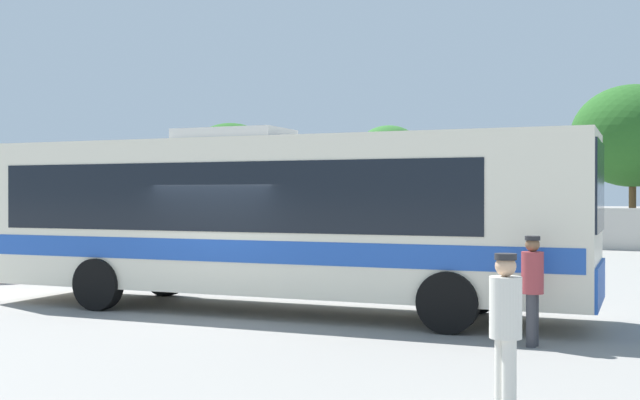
{
  "coord_description": "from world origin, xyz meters",
  "views": [
    {
      "loc": [
        8.9,
        -12.59,
        2.31
      ],
      "look_at": [
        -0.06,
        3.79,
        2.19
      ],
      "focal_mm": 44.64,
      "sensor_mm": 36.0,
      "label": 1
    }
  ],
  "objects_px": {
    "roadside_tree_midright": "(633,136)",
    "parked_car_third_white": "(449,231)",
    "roadside_tree_left": "(231,162)",
    "roadside_tree_midleft": "(389,155)",
    "attendant_by_bus_door": "(532,284)",
    "passenger_waiting_on_apron": "(506,323)",
    "parked_car_leftmost_maroon": "(235,226)",
    "parked_car_second_maroon": "(326,229)",
    "coach_bus_cream_blue": "(269,213)"
  },
  "relations": [
    {
      "from": "coach_bus_cream_blue",
      "to": "parked_car_third_white",
      "type": "relative_size",
      "value": 2.73
    },
    {
      "from": "parked_car_third_white",
      "to": "roadside_tree_left",
      "type": "distance_m",
      "value": 19.18
    },
    {
      "from": "passenger_waiting_on_apron",
      "to": "parked_car_second_maroon",
      "type": "distance_m",
      "value": 27.53
    },
    {
      "from": "passenger_waiting_on_apron",
      "to": "parked_car_second_maroon",
      "type": "xyz_separation_m",
      "value": [
        -14.64,
        23.32,
        -0.18
      ]
    },
    {
      "from": "attendant_by_bus_door",
      "to": "parked_car_leftmost_maroon",
      "type": "height_order",
      "value": "attendant_by_bus_door"
    },
    {
      "from": "passenger_waiting_on_apron",
      "to": "parked_car_second_maroon",
      "type": "height_order",
      "value": "passenger_waiting_on_apron"
    },
    {
      "from": "roadside_tree_midright",
      "to": "parked_car_third_white",
      "type": "bearing_deg",
      "value": -133.63
    },
    {
      "from": "parked_car_leftmost_maroon",
      "to": "roadside_tree_midleft",
      "type": "height_order",
      "value": "roadside_tree_midleft"
    },
    {
      "from": "attendant_by_bus_door",
      "to": "passenger_waiting_on_apron",
      "type": "xyz_separation_m",
      "value": [
        0.68,
        -3.95,
        0.01
      ]
    },
    {
      "from": "parked_car_third_white",
      "to": "passenger_waiting_on_apron",
      "type": "bearing_deg",
      "value": -69.26
    },
    {
      "from": "parked_car_third_white",
      "to": "roadside_tree_midleft",
      "type": "relative_size",
      "value": 0.73
    },
    {
      "from": "roadside_tree_left",
      "to": "roadside_tree_midright",
      "type": "xyz_separation_m",
      "value": [
        23.26,
        -1.66,
        0.69
      ]
    },
    {
      "from": "parked_car_leftmost_maroon",
      "to": "roadside_tree_left",
      "type": "height_order",
      "value": "roadside_tree_left"
    },
    {
      "from": "coach_bus_cream_blue",
      "to": "parked_car_leftmost_maroon",
      "type": "relative_size",
      "value": 2.98
    },
    {
      "from": "roadside_tree_midleft",
      "to": "roadside_tree_left",
      "type": "bearing_deg",
      "value": -175.14
    },
    {
      "from": "passenger_waiting_on_apron",
      "to": "coach_bus_cream_blue",
      "type": "bearing_deg",
      "value": 140.12
    },
    {
      "from": "parked_car_leftmost_maroon",
      "to": "parked_car_second_maroon",
      "type": "xyz_separation_m",
      "value": [
        5.75,
        -1.11,
        0.03
      ]
    },
    {
      "from": "roadside_tree_midleft",
      "to": "attendant_by_bus_door",
      "type": "bearing_deg",
      "value": -62.41
    },
    {
      "from": "coach_bus_cream_blue",
      "to": "roadside_tree_midright",
      "type": "height_order",
      "value": "roadside_tree_midright"
    },
    {
      "from": "passenger_waiting_on_apron",
      "to": "roadside_tree_left",
      "type": "relative_size",
      "value": 0.25
    },
    {
      "from": "coach_bus_cream_blue",
      "to": "attendant_by_bus_door",
      "type": "xyz_separation_m",
      "value": [
        5.52,
        -1.23,
        -0.98
      ]
    },
    {
      "from": "passenger_waiting_on_apron",
      "to": "parked_car_leftmost_maroon",
      "type": "height_order",
      "value": "passenger_waiting_on_apron"
    },
    {
      "from": "roadside_tree_left",
      "to": "roadside_tree_midright",
      "type": "height_order",
      "value": "roadside_tree_midright"
    },
    {
      "from": "roadside_tree_midright",
      "to": "roadside_tree_midleft",
      "type": "bearing_deg",
      "value": 169.11
    },
    {
      "from": "roadside_tree_left",
      "to": "roadside_tree_midleft",
      "type": "distance_m",
      "value": 10.18
    },
    {
      "from": "parked_car_second_maroon",
      "to": "attendant_by_bus_door",
      "type": "bearing_deg",
      "value": -54.22
    },
    {
      "from": "roadside_tree_left",
      "to": "roadside_tree_midleft",
      "type": "relative_size",
      "value": 1.08
    },
    {
      "from": "parked_car_leftmost_maroon",
      "to": "roadside_tree_midright",
      "type": "relative_size",
      "value": 0.57
    },
    {
      "from": "coach_bus_cream_blue",
      "to": "parked_car_leftmost_maroon",
      "type": "height_order",
      "value": "coach_bus_cream_blue"
    },
    {
      "from": "parked_car_third_white",
      "to": "roadside_tree_left",
      "type": "xyz_separation_m",
      "value": [
        -16.93,
        8.31,
        3.5
      ]
    },
    {
      "from": "attendant_by_bus_door",
      "to": "roadside_tree_midleft",
      "type": "bearing_deg",
      "value": 117.59
    },
    {
      "from": "passenger_waiting_on_apron",
      "to": "parked_car_third_white",
      "type": "distance_m",
      "value": 25.12
    },
    {
      "from": "coach_bus_cream_blue",
      "to": "parked_car_second_maroon",
      "type": "bearing_deg",
      "value": 114.95
    },
    {
      "from": "parked_car_second_maroon",
      "to": "roadside_tree_midleft",
      "type": "relative_size",
      "value": 0.71
    },
    {
      "from": "roadside_tree_left",
      "to": "roadside_tree_midright",
      "type": "bearing_deg",
      "value": -4.09
    },
    {
      "from": "parked_car_third_white",
      "to": "roadside_tree_left",
      "type": "height_order",
      "value": "roadside_tree_left"
    },
    {
      "from": "parked_car_third_white",
      "to": "coach_bus_cream_blue",
      "type": "bearing_deg",
      "value": -81.63
    },
    {
      "from": "attendant_by_bus_door",
      "to": "roadside_tree_midleft",
      "type": "height_order",
      "value": "roadside_tree_midleft"
    },
    {
      "from": "attendant_by_bus_door",
      "to": "parked_car_third_white",
      "type": "distance_m",
      "value": 21.2
    },
    {
      "from": "attendant_by_bus_door",
      "to": "passenger_waiting_on_apron",
      "type": "distance_m",
      "value": 4.01
    },
    {
      "from": "roadside_tree_midright",
      "to": "coach_bus_cream_blue",
      "type": "bearing_deg",
      "value": -98.3
    },
    {
      "from": "passenger_waiting_on_apron",
      "to": "parked_car_leftmost_maroon",
      "type": "distance_m",
      "value": 31.82
    },
    {
      "from": "roadside_tree_left",
      "to": "roadside_tree_midright",
      "type": "distance_m",
      "value": 23.33
    },
    {
      "from": "passenger_waiting_on_apron",
      "to": "roadside_tree_midright",
      "type": "relative_size",
      "value": 0.23
    },
    {
      "from": "parked_car_second_maroon",
      "to": "roadside_tree_midright",
      "type": "xyz_separation_m",
      "value": [
        12.08,
        6.82,
        4.19
      ]
    },
    {
      "from": "roadside_tree_left",
      "to": "roadside_tree_midleft",
      "type": "xyz_separation_m",
      "value": [
        10.14,
        0.86,
        0.24
      ]
    },
    {
      "from": "attendant_by_bus_door",
      "to": "roadside_tree_left",
      "type": "height_order",
      "value": "roadside_tree_left"
    },
    {
      "from": "roadside_tree_left",
      "to": "parked_car_leftmost_maroon",
      "type": "bearing_deg",
      "value": -53.57
    },
    {
      "from": "parked_car_second_maroon",
      "to": "roadside_tree_left",
      "type": "relative_size",
      "value": 0.66
    },
    {
      "from": "parked_car_leftmost_maroon",
      "to": "passenger_waiting_on_apron",
      "type": "bearing_deg",
      "value": -50.15
    }
  ]
}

